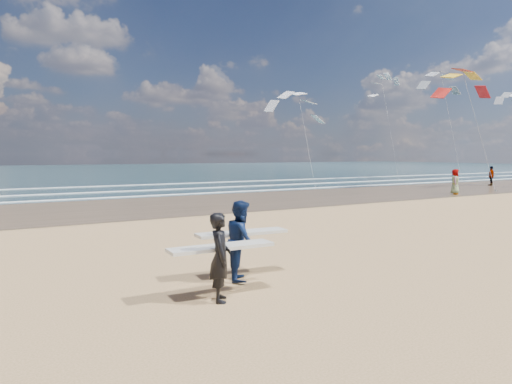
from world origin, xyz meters
TOP-DOWN VIEW (x-y plane):
  - wet_sand_strip at (20.00, 18.00)m, footprint 220.00×12.00m
  - ocean at (20.00, 72.00)m, footprint 220.00×100.00m
  - foam_breakers at (20.00, 28.10)m, footprint 220.00×11.70m
  - surfer_near at (-0.73, 0.50)m, footprint 2.22×1.02m
  - surfer_far at (0.34, 1.60)m, footprint 2.24×1.25m
  - beachgoer_0 at (24.09, 13.33)m, footprint 1.05×0.97m
  - beachgoer_1 at (34.92, 17.48)m, footprint 1.10×0.61m
  - kite_0 at (29.74, 16.01)m, footprint 6.58×4.82m
  - kite_1 at (20.52, 26.70)m, footprint 6.44×4.81m
  - kite_2 at (41.03, 26.88)m, footprint 6.62×4.83m
  - kite_5 at (35.67, 30.81)m, footprint 5.15×4.67m

SIDE VIEW (x-z plane):
  - wet_sand_strip at x=20.00m, z-range 0.00..0.01m
  - ocean at x=20.00m, z-range 0.00..0.02m
  - foam_breakers at x=20.00m, z-range 0.02..0.08m
  - beachgoer_1 at x=34.92m, z-range 0.00..1.78m
  - surfer_near at x=-0.73m, z-range 0.02..1.76m
  - beachgoer_0 at x=24.09m, z-range 0.00..1.81m
  - surfer_far at x=0.34m, z-range 0.01..1.84m
  - kite_1 at x=20.52m, z-range 0.75..10.54m
  - kite_0 at x=29.74m, z-range 0.88..12.06m
  - kite_5 at x=35.67m, z-range 0.38..13.43m
  - kite_2 at x=41.03m, z-range 1.01..14.75m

